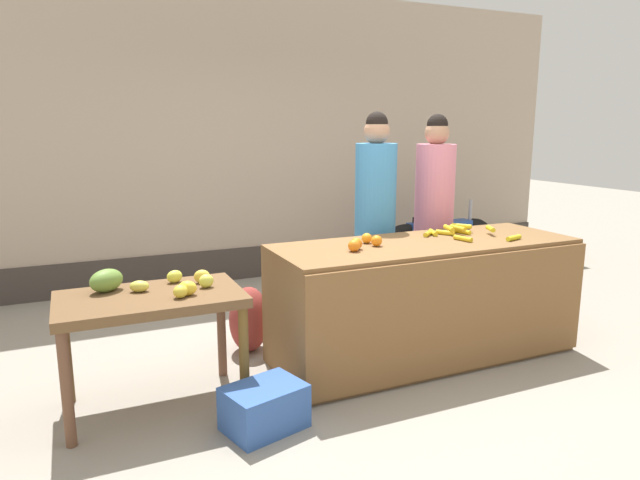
% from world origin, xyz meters
% --- Properties ---
extents(ground_plane, '(24.00, 24.00, 0.00)m').
position_xyz_m(ground_plane, '(0.00, 0.00, 0.00)').
color(ground_plane, gray).
extents(market_wall_back, '(8.34, 0.23, 3.17)m').
position_xyz_m(market_wall_back, '(0.00, 2.79, 1.56)').
color(market_wall_back, tan).
rests_on(market_wall_back, ground).
extents(fruit_stall_counter, '(2.28, 0.83, 0.88)m').
position_xyz_m(fruit_stall_counter, '(0.55, -0.01, 0.44)').
color(fruit_stall_counter, brown).
rests_on(fruit_stall_counter, ground).
extents(side_table_wooden, '(1.08, 0.65, 0.72)m').
position_xyz_m(side_table_wooden, '(-1.43, 0.00, 0.63)').
color(side_table_wooden, brown).
rests_on(side_table_wooden, ground).
extents(banana_bunch_pile, '(0.63, 0.58, 0.07)m').
position_xyz_m(banana_bunch_pile, '(0.95, 0.11, 0.91)').
color(banana_bunch_pile, gold).
rests_on(banana_bunch_pile, fruit_stall_counter).
extents(orange_pile, '(0.31, 0.29, 0.08)m').
position_xyz_m(orange_pile, '(0.02, 0.00, 0.92)').
color(orange_pile, orange).
rests_on(orange_pile, fruit_stall_counter).
extents(mango_papaya_pile, '(0.76, 0.50, 0.14)m').
position_xyz_m(mango_papaya_pile, '(-1.46, 0.10, 0.78)').
color(mango_papaya_pile, yellow).
rests_on(mango_papaya_pile, side_table_wooden).
extents(vendor_woman_blue_shirt, '(0.34, 0.34, 1.83)m').
position_xyz_m(vendor_woman_blue_shirt, '(0.49, 0.65, 0.92)').
color(vendor_woman_blue_shirt, '#33333D').
rests_on(vendor_woman_blue_shirt, ground).
extents(vendor_woman_pink_shirt, '(0.34, 0.34, 1.82)m').
position_xyz_m(vendor_woman_pink_shirt, '(1.08, 0.66, 0.92)').
color(vendor_woman_pink_shirt, '#33333D').
rests_on(vendor_woman_pink_shirt, ground).
extents(parked_motorcycle, '(1.60, 0.18, 0.88)m').
position_xyz_m(parked_motorcycle, '(2.02, 1.85, 0.40)').
color(parked_motorcycle, black).
rests_on(parked_motorcycle, ground).
extents(produce_crate, '(0.51, 0.43, 0.26)m').
position_xyz_m(produce_crate, '(-0.89, -0.53, 0.13)').
color(produce_crate, '#3359A5').
rests_on(produce_crate, ground).
extents(produce_sack, '(0.45, 0.46, 0.51)m').
position_xyz_m(produce_sack, '(-0.63, 0.61, 0.26)').
color(produce_sack, maroon).
rests_on(produce_sack, ground).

